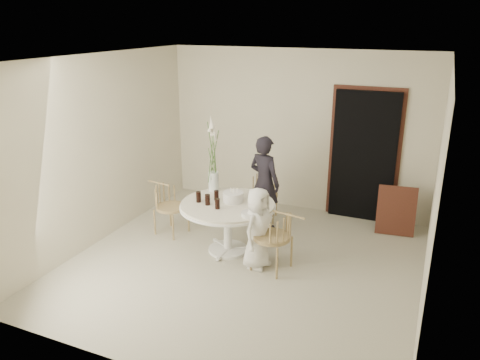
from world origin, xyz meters
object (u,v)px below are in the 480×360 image
at_px(chair_far, 265,188).
at_px(girl, 264,183).
at_px(birthday_cake, 233,197).
at_px(flower_vase, 213,162).
at_px(chair_right, 280,233).
at_px(boy, 258,228).
at_px(table, 228,211).
at_px(chair_left, 165,201).

height_order(chair_far, girl, girl).
relative_size(birthday_cake, flower_vase, 0.25).
xyz_separation_m(chair_right, flower_vase, (-1.25, 0.62, 0.62)).
distance_m(chair_far, flower_vase, 1.27).
relative_size(girl, boy, 1.34).
bearing_deg(chair_right, table, -95.67).
xyz_separation_m(table, chair_right, (0.85, -0.25, -0.07)).
bearing_deg(boy, birthday_cake, 66.49).
relative_size(chair_right, birthday_cake, 2.97).
height_order(girl, flower_vase, flower_vase).
bearing_deg(boy, chair_left, 85.13).
bearing_deg(chair_right, chair_far, -142.83).
bearing_deg(birthday_cake, chair_left, 174.33).
xyz_separation_m(chair_left, boy, (1.69, -0.45, 0.04)).
xyz_separation_m(chair_far, girl, (0.13, -0.39, 0.23)).
relative_size(chair_far, chair_right, 0.93).
bearing_deg(chair_right, flower_vase, -105.84).
height_order(girl, boy, girl).
distance_m(table, birthday_cake, 0.21).
xyz_separation_m(chair_far, flower_vase, (-0.45, -0.99, 0.66)).
distance_m(table, chair_left, 1.17).
height_order(table, boy, boy).
bearing_deg(chair_right, boy, -80.84).
bearing_deg(chair_far, boy, -84.13).
height_order(chair_far, chair_right, chair_right).
height_order(chair_far, chair_left, chair_left).
distance_m(girl, boy, 1.28).
bearing_deg(girl, chair_left, 47.68).
bearing_deg(chair_left, table, -90.80).
xyz_separation_m(table, boy, (0.54, -0.24, -0.06)).
height_order(chair_left, girl, girl).
relative_size(chair_far, girl, 0.53).
bearing_deg(chair_left, birthday_cake, -86.30).
bearing_deg(chair_right, girl, -140.42).
bearing_deg(girl, chair_right, 136.72).
distance_m(chair_right, boy, 0.31).
bearing_deg(chair_left, flower_vase, -67.90).
height_order(chair_left, flower_vase, flower_vase).
xyz_separation_m(chair_left, flower_vase, (0.75, 0.17, 0.65)).
relative_size(table, chair_left, 1.68).
xyz_separation_m(chair_left, girl, (1.33, 0.76, 0.23)).
bearing_deg(flower_vase, boy, -33.16).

